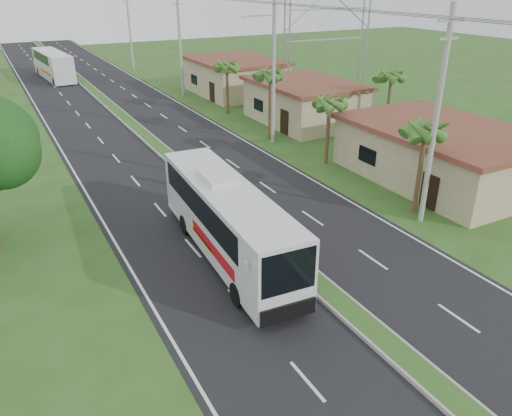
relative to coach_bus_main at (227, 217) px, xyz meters
name	(u,v)px	position (x,y,z in m)	size (l,w,h in m)	color
ground	(310,279)	(2.30, -3.52, -2.08)	(180.00, 180.00, 0.00)	#2C491B
road_asphalt	(162,151)	(2.30, 16.48, -2.07)	(14.00, 160.00, 0.02)	black
median_strip	(162,150)	(2.30, 16.48, -1.98)	(1.20, 160.00, 0.18)	gray
lane_edge_left	(70,166)	(-4.40, 16.48, -2.08)	(0.12, 160.00, 0.01)	silver
lane_edge_right	(241,139)	(9.00, 16.48, -2.08)	(0.12, 160.00, 0.01)	silver
shop_near	(441,153)	(16.30, 2.48, -0.30)	(8.60, 12.60, 3.52)	#998D67
shop_mid	(304,102)	(16.30, 18.48, -0.22)	(7.60, 10.60, 3.67)	#998D67
shop_far	(235,76)	(16.30, 32.48, -0.15)	(8.60, 11.60, 3.82)	#998D67
palm_verge_a	(426,130)	(11.30, -0.52, 2.66)	(2.40, 2.40, 5.45)	#473321
palm_verge_b	(330,102)	(11.70, 8.48, 2.28)	(2.40, 2.40, 5.05)	#473321
palm_verge_c	(270,75)	(11.10, 15.48, 3.04)	(2.40, 2.40, 5.85)	#473321
palm_verge_d	(227,65)	(11.60, 24.48, 2.47)	(2.40, 2.40, 5.25)	#473321
palm_behind_shop	(392,76)	(19.80, 11.48, 2.85)	(2.40, 2.40, 5.65)	#473321
utility_pole_a	(436,118)	(10.80, -1.52, 3.59)	(1.60, 0.28, 11.00)	gray
utility_pole_b	(273,62)	(10.77, 14.48, 4.18)	(3.20, 0.28, 12.00)	gray
utility_pole_c	(180,42)	(10.80, 34.48, 3.59)	(1.60, 0.28, 11.00)	gray
utility_pole_d	(130,29)	(10.80, 54.48, 3.34)	(1.60, 0.28, 10.50)	gray
billboard_lattice	(328,31)	(24.30, 26.48, 4.74)	(10.18, 1.18, 12.07)	gray
coach_bus_main	(227,217)	(0.00, 0.00, 0.00)	(3.11, 11.81, 3.78)	silver
coach_bus_far	(53,64)	(-0.32, 51.45, -0.15)	(3.44, 11.80, 3.39)	silver
motorcyclist	(197,178)	(1.74, 8.12, -1.24)	(1.68, 1.03, 2.26)	black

